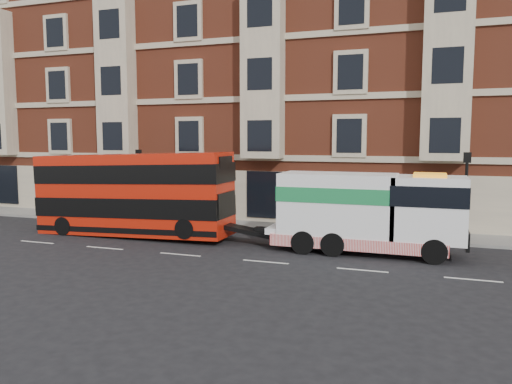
{
  "coord_description": "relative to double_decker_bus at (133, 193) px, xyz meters",
  "views": [
    {
      "loc": [
        10.43,
        -19.39,
        5.12
      ],
      "look_at": [
        2.17,
        4.0,
        2.48
      ],
      "focal_mm": 35.0,
      "sensor_mm": 36.0,
      "label": 1
    }
  ],
  "objects": [
    {
      "name": "ground",
      "position": [
        4.4,
        -3.05,
        -2.3
      ],
      "size": [
        120.0,
        120.0,
        0.0
      ],
      "primitive_type": "plane",
      "color": "black",
      "rests_on": "ground"
    },
    {
      "name": "sidewalk",
      "position": [
        4.4,
        4.45,
        -2.22
      ],
      "size": [
        90.0,
        3.0,
        0.15
      ],
      "primitive_type": "cube",
      "color": "slate",
      "rests_on": "ground"
    },
    {
      "name": "victorian_terrace",
      "position": [
        4.9,
        11.95,
        7.77
      ],
      "size": [
        45.0,
        12.0,
        20.4
      ],
      "color": "brown",
      "rests_on": "ground"
    },
    {
      "name": "lamp_post_west",
      "position": [
        -1.6,
        3.15,
        0.38
      ],
      "size": [
        0.35,
        0.15,
        4.35
      ],
      "color": "black",
      "rests_on": "sidewalk"
    },
    {
      "name": "lamp_post_east",
      "position": [
        16.4,
        3.15,
        0.38
      ],
      "size": [
        0.35,
        0.15,
        4.35
      ],
      "color": "black",
      "rests_on": "sidewalk"
    },
    {
      "name": "double_decker_bus",
      "position": [
        0.0,
        0.0,
        0.0
      ],
      "size": [
        10.72,
        2.46,
        4.34
      ],
      "color": "red",
      "rests_on": "ground"
    },
    {
      "name": "tow_truck",
      "position": [
        12.06,
        -0.0,
        -0.4
      ],
      "size": [
        8.58,
        2.54,
        3.58
      ],
      "color": "white",
      "rests_on": "ground"
    },
    {
      "name": "pedestrian",
      "position": [
        -8.63,
        3.1,
        -1.26
      ],
      "size": [
        0.73,
        0.57,
        1.79
      ],
      "primitive_type": "imported",
      "rotation": [
        0.0,
        0.0,
        -0.24
      ],
      "color": "black",
      "rests_on": "sidewalk"
    }
  ]
}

